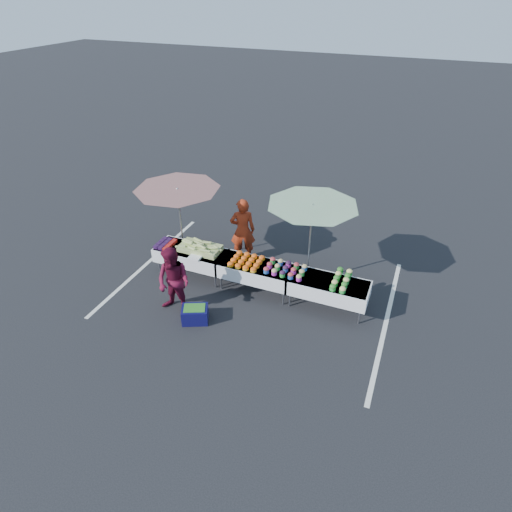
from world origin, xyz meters
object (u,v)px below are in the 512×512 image
at_px(table_left, 191,255).
at_px(storage_bin, 195,314).
at_px(table_center, 256,270).
at_px(customer, 174,282).
at_px(vendor, 243,230).
at_px(umbrella_left, 178,195).
at_px(table_right, 328,287).
at_px(umbrella_right, 312,212).

xyz_separation_m(table_left, storage_bin, (0.97, -1.60, -0.39)).
height_order(table_center, customer, customer).
height_order(vendor, umbrella_left, umbrella_left).
distance_m(umbrella_left, storage_bin, 3.06).
bearing_deg(table_left, storage_bin, -58.89).
relative_size(table_right, umbrella_left, 0.72).
relative_size(table_left, umbrella_left, 0.72).
relative_size(customer, storage_bin, 2.40).
relative_size(table_left, storage_bin, 2.65).
distance_m(table_left, umbrella_right, 3.31).
distance_m(table_center, storage_bin, 1.85).
relative_size(table_right, vendor, 1.02).
xyz_separation_m(table_center, umbrella_left, (-2.27, 0.40, 1.42)).
height_order(table_center, vendor, vendor).
relative_size(table_left, vendor, 1.02).
relative_size(table_center, table_right, 1.00).
bearing_deg(vendor, storage_bin, 65.86).
bearing_deg(table_left, vendor, 50.51).
height_order(table_left, storage_bin, table_left).
relative_size(customer, umbrella_right, 0.71).
bearing_deg(table_left, table_right, 0.00).
height_order(vendor, storage_bin, vendor).
bearing_deg(customer, table_left, 111.49).
bearing_deg(storage_bin, table_right, 6.65).
xyz_separation_m(table_center, storage_bin, (-0.83, -1.60, -0.39)).
xyz_separation_m(umbrella_left, storage_bin, (1.44, -2.00, -1.81)).
height_order(vendor, customer, vendor).
xyz_separation_m(table_right, umbrella_right, (-0.72, 0.80, 1.43)).
bearing_deg(customer, vendor, 84.27).
relative_size(table_center, umbrella_left, 0.72).
bearing_deg(table_left, table_center, 0.00).
distance_m(table_left, storage_bin, 1.91).
xyz_separation_m(customer, umbrella_right, (2.48, 2.26, 1.16)).
xyz_separation_m(table_right, umbrella_left, (-4.07, 0.40, 1.42)).
height_order(customer, umbrella_right, umbrella_right).
relative_size(vendor, storage_bin, 2.60).
bearing_deg(vendor, umbrella_right, 145.27).
bearing_deg(umbrella_left, vendor, 27.79).
xyz_separation_m(table_left, vendor, (0.95, 1.15, 0.33)).
height_order(table_right, vendor, vendor).
bearing_deg(umbrella_right, customer, -137.64).
relative_size(umbrella_left, umbrella_right, 1.08).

